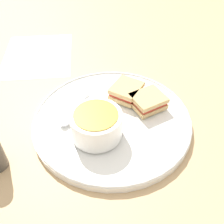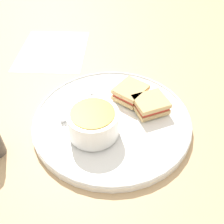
% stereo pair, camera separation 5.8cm
% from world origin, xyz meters
% --- Properties ---
extents(ground_plane, '(2.40, 2.40, 0.00)m').
position_xyz_m(ground_plane, '(0.00, 0.00, 0.00)').
color(ground_plane, tan).
extents(plate, '(0.36, 0.36, 0.02)m').
position_xyz_m(plate, '(0.00, 0.00, 0.01)').
color(plate, white).
rests_on(plate, ground_plane).
extents(soup_bowl, '(0.11, 0.11, 0.06)m').
position_xyz_m(soup_bowl, '(0.05, 0.03, 0.05)').
color(soup_bowl, white).
rests_on(soup_bowl, plate).
extents(spoon, '(0.11, 0.09, 0.01)m').
position_xyz_m(spoon, '(0.09, -0.04, 0.02)').
color(spoon, silver).
rests_on(spoon, plate).
extents(sandwich_half_near, '(0.07, 0.07, 0.03)m').
position_xyz_m(sandwich_half_near, '(-0.09, 0.01, 0.03)').
color(sandwich_half_near, tan).
rests_on(sandwich_half_near, plate).
extents(sandwich_half_far, '(0.09, 0.09, 0.03)m').
position_xyz_m(sandwich_half_far, '(-0.07, -0.05, 0.03)').
color(sandwich_half_far, tan).
rests_on(sandwich_half_far, plate).
extents(menu_sheet, '(0.29, 0.32, 0.00)m').
position_xyz_m(menu_sheet, '(0.05, -0.37, 0.00)').
color(menu_sheet, white).
rests_on(menu_sheet, ground_plane).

